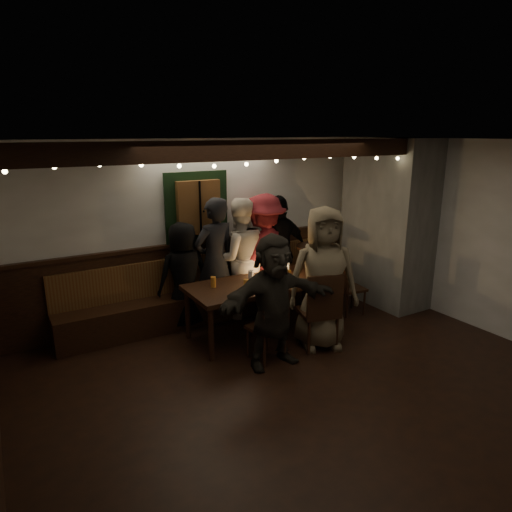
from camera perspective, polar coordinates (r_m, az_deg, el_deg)
room at (r=6.49m, az=6.73°, el=0.77°), size 6.02×5.01×2.62m
dining_table at (r=6.16m, az=0.95°, el=-3.76°), size 2.08×0.89×0.90m
chair_near_left at (r=5.48m, az=1.86°, el=-8.39°), size 0.44×0.44×0.87m
chair_near_right at (r=5.77m, az=8.14°, el=-6.35°), size 0.57×0.57×1.03m
chair_end at (r=7.00m, az=11.19°, el=-3.41°), size 0.43×0.43×0.85m
high_top at (r=7.14m, az=7.46°, el=-1.57°), size 0.63×0.63×1.00m
person_a at (r=6.45m, az=-9.00°, el=-2.38°), size 0.74×0.49×1.51m
person_b at (r=6.48m, az=-5.12°, el=-0.68°), size 0.72×0.53×1.83m
person_c at (r=6.69m, az=-2.10°, el=-0.30°), size 0.99×0.84×1.78m
person_d at (r=6.86m, az=0.95°, el=0.24°), size 1.33×1.05×1.81m
person_e at (r=7.07m, az=2.93°, el=0.49°), size 1.06×0.49×1.77m
person_f at (r=5.30m, az=2.20°, el=-5.65°), size 1.50×0.53×1.60m
person_g at (r=5.78m, az=8.35°, el=-2.79°), size 1.05×0.88×1.83m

